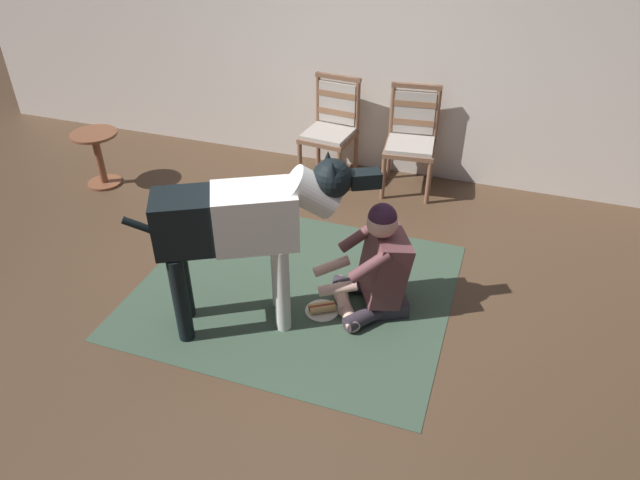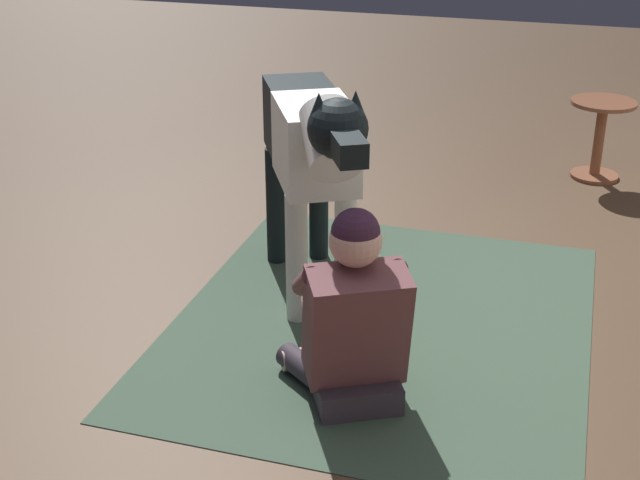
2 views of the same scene
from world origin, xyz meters
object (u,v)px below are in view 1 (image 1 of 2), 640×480
at_px(dining_chair_left_of_pair, 332,124).
at_px(dining_chair_right_of_pair, 412,134).
at_px(person_sitting_on_floor, 377,267).
at_px(large_dog, 246,223).
at_px(round_side_table, 98,154).
at_px(hot_dog_on_plate, 322,309).

distance_m(dining_chair_left_of_pair, dining_chair_right_of_pair, 0.78).
bearing_deg(person_sitting_on_floor, large_dog, -151.93).
relative_size(dining_chair_left_of_pair, round_side_table, 1.82).
relative_size(person_sitting_on_floor, large_dog, 0.59).
relative_size(large_dog, round_side_table, 2.69).
distance_m(dining_chair_right_of_pair, hot_dog_on_plate, 2.11).
relative_size(dining_chair_left_of_pair, dining_chair_right_of_pair, 1.00).
xyz_separation_m(dining_chair_right_of_pair, round_side_table, (-2.83, -0.93, -0.22)).
xyz_separation_m(dining_chair_left_of_pair, person_sitting_on_floor, (0.93, -1.85, -0.19)).
bearing_deg(dining_chair_left_of_pair, dining_chair_right_of_pair, 0.00).
height_order(person_sitting_on_floor, hot_dog_on_plate, person_sitting_on_floor).
distance_m(hot_dog_on_plate, round_side_table, 2.88).
xyz_separation_m(dining_chair_left_of_pair, large_dog, (0.17, -2.26, 0.25)).
height_order(dining_chair_right_of_pair, large_dog, large_dog).
xyz_separation_m(dining_chair_right_of_pair, hot_dog_on_plate, (-0.19, -2.03, -0.52)).
xyz_separation_m(person_sitting_on_floor, hot_dog_on_plate, (-0.34, -0.18, -0.32)).
height_order(dining_chair_right_of_pair, round_side_table, dining_chair_right_of_pair).
relative_size(dining_chair_right_of_pair, hot_dog_on_plate, 4.05).
bearing_deg(round_side_table, dining_chair_left_of_pair, 24.33).
xyz_separation_m(dining_chair_right_of_pair, large_dog, (-0.61, -2.26, 0.25)).
bearing_deg(round_side_table, large_dog, -30.98).
distance_m(dining_chair_right_of_pair, person_sitting_on_floor, 1.87).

